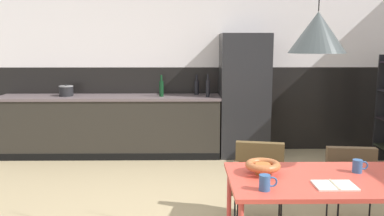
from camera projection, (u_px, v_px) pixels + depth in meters
name	position (u px, v px, depth m)	size (l,w,h in m)	color
back_wall_splashback_dark	(202.00, 108.00, 6.38)	(6.37, 0.12, 1.31)	black
back_wall_panel_upper	(202.00, 24.00, 6.17)	(6.37, 0.12, 1.31)	white
kitchen_counter	(110.00, 126.00, 6.04)	(3.30, 0.63, 0.90)	#2A2721
refrigerator_column	(244.00, 95.00, 5.99)	(0.71, 0.60, 1.82)	#232326
dining_table	(365.00, 184.00, 2.85)	(1.94, 0.78, 0.74)	#D84839
armchair_by_stool	(354.00, 177.00, 3.68)	(0.53, 0.52, 0.71)	brown
armchair_far_side	(259.00, 174.00, 3.73)	(0.56, 0.55, 0.75)	brown
fruit_bowl	(263.00, 166.00, 2.91)	(0.26, 0.26, 0.09)	#B2662D
open_book	(335.00, 185.00, 2.67)	(0.27, 0.20, 0.02)	white
mug_tall_blue	(358.00, 166.00, 2.95)	(0.12, 0.07, 0.10)	#335B93
mug_dark_espresso	(265.00, 183.00, 2.59)	(0.12, 0.07, 0.10)	#335B93
cooking_pot	(66.00, 91.00, 5.95)	(0.21, 0.21, 0.18)	black
bottle_spice_small	(208.00, 88.00, 5.84)	(0.06, 0.06, 0.34)	black
bottle_vinegar_dark	(197.00, 87.00, 6.11)	(0.07, 0.07, 0.31)	black
bottle_oil_tall	(161.00, 88.00, 5.90)	(0.07, 0.07, 0.32)	#0F3319
pendant_lamp_over_table_near	(318.00, 32.00, 2.69)	(0.39, 0.39, 0.96)	black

